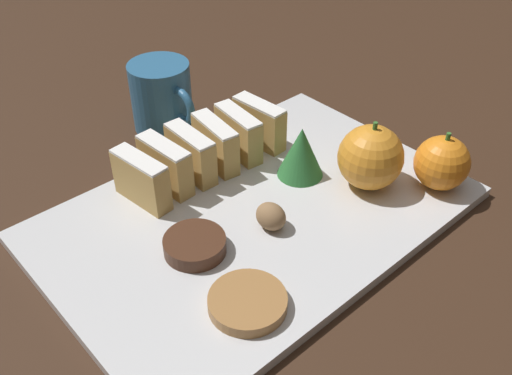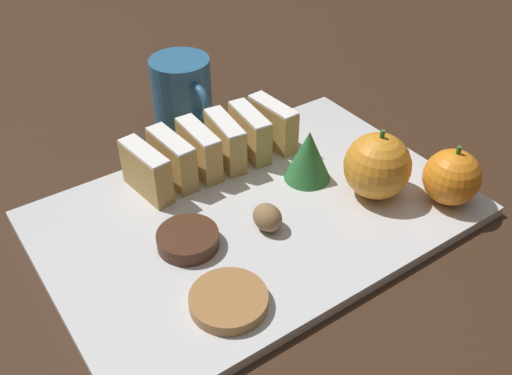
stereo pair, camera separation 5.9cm
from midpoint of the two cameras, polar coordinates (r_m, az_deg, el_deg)
The scene contains 15 objects.
ground_plane at distance 0.62m, azimuth -2.74°, elevation -3.19°, with size 6.00×6.00×0.00m, color #382316.
serving_platter at distance 0.61m, azimuth -2.76°, elevation -2.77°, with size 0.30×0.44×0.01m.
stollen_slice_front at distance 0.62m, azimuth -14.09°, elevation 0.65°, with size 0.07×0.03×0.06m.
stollen_slice_second at distance 0.64m, azimuth -11.71°, elevation 2.08°, with size 0.07×0.03×0.06m.
stollen_slice_third at distance 0.65m, azimuth -9.14°, elevation 3.22°, with size 0.07×0.02×0.06m.
stollen_slice_fourth at distance 0.67m, azimuth -6.64°, elevation 4.28°, with size 0.07×0.03×0.06m.
stollen_slice_fifth at distance 0.68m, azimuth -4.27°, elevation 5.32°, with size 0.07×0.03×0.06m.
stollen_slice_sixth at distance 0.70m, azimuth -2.12°, elevation 6.35°, with size 0.07×0.03×0.06m.
orange_near at distance 0.65m, azimuth 15.65°, elevation 2.29°, with size 0.06×0.06×0.07m.
orange_far at distance 0.63m, azimuth 8.77°, elevation 2.91°, with size 0.07×0.07×0.08m.
walnut at distance 0.58m, azimuth -1.42°, elevation -3.01°, with size 0.03×0.03×0.03m.
chocolate_cookie at distance 0.56m, azimuth -9.15°, elevation -5.82°, with size 0.06×0.06×0.02m.
gingerbread_cookie at distance 0.51m, azimuth -4.23°, elevation -11.52°, with size 0.07×0.07×0.01m.
evergreen_sprig at distance 0.64m, azimuth 1.92°, elevation 3.48°, with size 0.05×0.05×0.06m.
coffee_mug at distance 0.76m, azimuth -11.60°, elevation 8.84°, with size 0.11×0.08×0.09m.
Camera 1 is at (0.35, -0.31, 0.40)m, focal length 40.00 mm.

